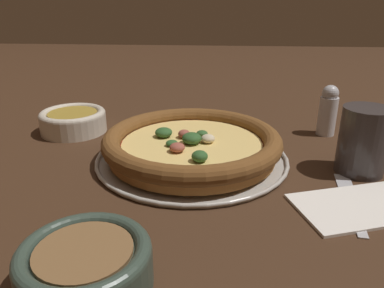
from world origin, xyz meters
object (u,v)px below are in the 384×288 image
Objects in this scene: pizza at (192,144)px; fork at (350,197)px; bowl_far at (85,264)px; napkin at (358,205)px; pizza_tray at (192,158)px; drinking_cup at (363,141)px; pepper_shaker at (328,110)px; bowl_near at (73,120)px.

fork is at bearing 153.68° from pizza.
napkin is at bearing -151.82° from bowl_far.
bowl_far reaches higher than pizza_tray.
pizza_tray is 1.93× the size of fork.
napkin is (0.04, 0.11, -0.05)m from drinking_cup.
fork is at bearing 65.45° from drinking_cup.
pizza reaches higher than pizza_tray.
napkin is at bearing 71.97° from drinking_cup.
pizza_tray is 3.22× the size of pepper_shaker.
pizza is 0.27m from napkin.
drinking_cup is at bearing -16.78° from fork.
bowl_far is at bearing 38.75° from drinking_cup.
napkin reaches higher than fork.
pizza reaches higher than fork.
bowl_far is 0.36m from fork.
pizza_tray is 0.25m from fork.
pizza is 0.28m from bowl_near.
pepper_shaker reaches higher than pizza_tray.
bowl_far is 0.68× the size of napkin.
pepper_shaker reaches higher than pizza.
bowl_far is 0.35m from napkin.
bowl_near is at bearing -67.87° from bowl_far.
bowl_near is 0.46m from bowl_far.
drinking_cup is 0.17m from pepper_shaker.
drinking_cup is 1.05× the size of pepper_shaker.
napkin is at bearing 149.31° from pizza_tray.
drinking_cup reaches higher than pepper_shaker.
pepper_shaker is at bearing -126.90° from bowl_far.
pizza_tray is 0.27m from drinking_cup.
napkin is 0.02m from fork.
pepper_shaker reaches higher than fork.
pizza_tray is 0.30m from pepper_shaker.
napkin is at bearing -163.94° from fork.
pepper_shaker is at bearing -177.59° from bowl_near.
napkin is (-0.23, 0.14, -0.00)m from pizza_tray.
bowl_far reaches higher than fork.
pizza_tray is 0.31m from bowl_far.
drinking_cup reaches higher than napkin.
pepper_shaker is (-0.25, -0.14, 0.02)m from pizza.
bowl_far is 1.21× the size of drinking_cup.
fork is at bearing -81.70° from napkin.
pizza is at bearing -104.55° from bowl_far.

